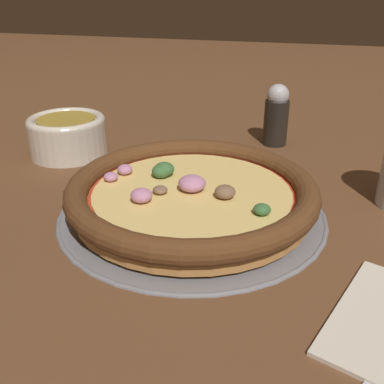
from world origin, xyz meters
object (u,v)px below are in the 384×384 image
bowl_near (68,134)px  pepper_shaker (276,115)px  pizza_tray (192,210)px  pizza (192,193)px  fork (379,379)px

bowl_near → pepper_shaker: size_ratio=1.19×
bowl_near → pepper_shaker: 0.33m
pizza_tray → pizza: (0.00, 0.00, 0.02)m
pizza → fork: pizza is taller
pizza → pizza_tray: bearing=-93.7°
pizza → fork: size_ratio=1.73×
pizza_tray → fork: (-0.20, -0.19, -0.00)m
pizza_tray → bowl_near: 0.27m
pizza_tray → pepper_shaker: bearing=-14.5°
fork → pepper_shaker: size_ratio=1.69×
pepper_shaker → bowl_near: bearing=113.2°
pizza → fork: 0.28m
fork → pepper_shaker: (0.47, 0.12, 0.05)m
fork → pepper_shaker: pepper_shaker is taller
bowl_near → pizza_tray: bearing=-120.1°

